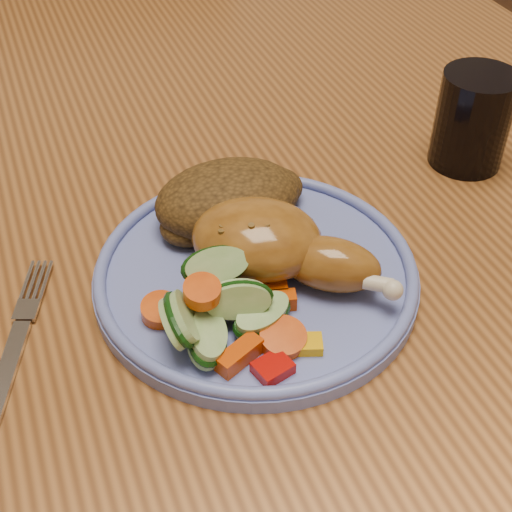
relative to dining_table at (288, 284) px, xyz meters
name	(u,v)px	position (x,y,z in m)	size (l,w,h in m)	color
dining_table	(288,284)	(0.00, 0.00, 0.00)	(0.90, 1.40, 0.75)	brown
chair_far	(142,121)	(0.00, 0.63, -0.17)	(0.42, 0.42, 0.91)	#4C2D16
plate	(256,276)	(-0.06, -0.07, 0.09)	(0.25, 0.25, 0.01)	#5F6CB7
plate_rim	(256,266)	(-0.06, -0.07, 0.10)	(0.25, 0.25, 0.01)	#5F6CB7
chicken_leg	(274,245)	(-0.05, -0.07, 0.12)	(0.15, 0.15, 0.05)	brown
rice_pilaf	(230,199)	(-0.06, 0.00, 0.12)	(0.13, 0.09, 0.05)	#4F3313
vegetable_pile	(222,312)	(-0.10, -0.11, 0.11)	(0.11, 0.12, 0.06)	#A50A05
fork	(12,356)	(-0.25, -0.08, 0.09)	(0.07, 0.15, 0.00)	silver
drinking_glass	(473,120)	(0.19, 0.02, 0.13)	(0.07, 0.07, 0.09)	black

